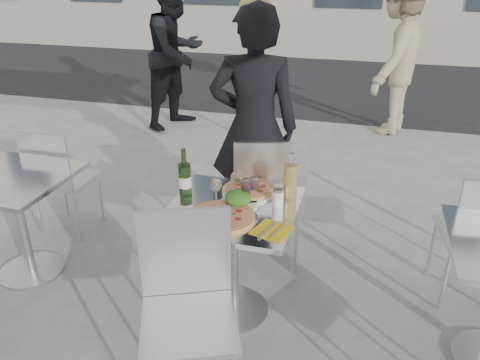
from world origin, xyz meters
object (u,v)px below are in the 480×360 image
(chair_far, at_px, (268,193))
(napkin_left, at_px, (172,220))
(side_chair_lfar, at_px, (57,174))
(wine_bottle, at_px, (185,178))
(woman_diner, at_px, (254,128))
(pedestrian_b, at_px, (397,56))
(wineglass_red_a, at_px, (246,186))
(wineglass_white_a, at_px, (216,185))
(napkin_right, at_px, (272,230))
(carafe, at_px, (290,181))
(pizza_near, at_px, (222,216))
(wineglass_red_b, at_px, (253,184))
(pedestrian_a, at_px, (176,53))
(sugar_shaker, at_px, (278,197))
(chair_near, at_px, (188,294))
(side_table_left, at_px, (17,205))
(pizza_far, at_px, (250,189))
(salad_plate, at_px, (238,199))
(main_table, at_px, (233,239))
(wineglass_white_b, at_px, (236,179))

(chair_far, bearing_deg, napkin_left, 48.51)
(side_chair_lfar, distance_m, wine_bottle, 1.37)
(woman_diner, height_order, pedestrian_b, pedestrian_b)
(woman_diner, xyz_separation_m, wineglass_red_a, (0.18, -0.88, -0.03))
(wineglass_white_a, xyz_separation_m, napkin_right, (0.38, -0.22, -0.11))
(carafe, bearing_deg, pizza_near, -134.67)
(wineglass_red_a, relative_size, wineglass_red_b, 1.00)
(pedestrian_a, xyz_separation_m, sugar_shaker, (1.99, -3.27, -0.15))
(side_chair_lfar, relative_size, carafe, 3.09)
(chair_near, bearing_deg, wineglass_white_a, 71.84)
(side_table_left, xyz_separation_m, sugar_shaker, (1.74, 0.09, 0.26))
(side_table_left, xyz_separation_m, pizza_far, (1.54, 0.22, 0.23))
(pedestrian_a, bearing_deg, wine_bottle, -137.41)
(salad_plate, bearing_deg, main_table, -127.47)
(chair_far, distance_m, carafe, 0.48)
(wine_bottle, xyz_separation_m, wineglass_white_b, (0.29, 0.08, -0.00))
(sugar_shaker, bearing_deg, pedestrian_b, 79.57)
(wine_bottle, xyz_separation_m, napkin_right, (0.58, -0.25, -0.11))
(carafe, bearing_deg, pedestrian_b, 80.10)
(wineglass_white_a, xyz_separation_m, napkin_left, (-0.16, -0.26, -0.11))
(main_table, xyz_separation_m, pedestrian_a, (-1.75, 3.36, 0.41))
(pizza_near, bearing_deg, side_chair_lfar, 156.92)
(salad_plate, height_order, napkin_right, salad_plate)
(salad_plate, distance_m, carafe, 0.32)
(pedestrian_a, bearing_deg, side_chair_lfar, -157.22)
(pedestrian_b, bearing_deg, carafe, 7.63)
(pizza_near, bearing_deg, salad_plate, 76.04)
(side_table_left, xyz_separation_m, chair_near, (1.45, -0.58, 0.04))
(pedestrian_a, distance_m, wineglass_red_a, 3.75)
(pizza_near, bearing_deg, chair_far, 80.42)
(chair_near, distance_m, wineglass_white_b, 0.78)
(pedestrian_a, relative_size, sugar_shaker, 17.75)
(woman_diner, distance_m, carafe, 0.88)
(side_table_left, xyz_separation_m, wineglass_red_b, (1.59, 0.10, 0.32))
(woman_diner, height_order, napkin_left, woman_diner)
(woman_diner, relative_size, wineglass_red_a, 11.34)
(chair_far, distance_m, napkin_right, 0.75)
(sugar_shaker, bearing_deg, napkin_right, -84.15)
(pedestrian_a, bearing_deg, wineglass_white_b, -132.72)
(wineglass_white_b, distance_m, napkin_left, 0.47)
(pedestrian_a, relative_size, wineglass_white_b, 12.06)
(wineglass_white_b, xyz_separation_m, napkin_left, (-0.25, -0.38, -0.11))
(side_table_left, height_order, wineglass_white_a, wineglass_white_a)
(side_table_left, bearing_deg, chair_far, 18.00)
(carafe, height_order, wineglass_white_a, carafe)
(sugar_shaker, distance_m, napkin_left, 0.61)
(salad_plate, relative_size, napkin_right, 0.97)
(pizza_far, relative_size, wine_bottle, 1.14)
(carafe, xyz_separation_m, wineglass_red_b, (-0.20, -0.08, -0.01))
(woman_diner, height_order, pedestrian_a, pedestrian_a)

